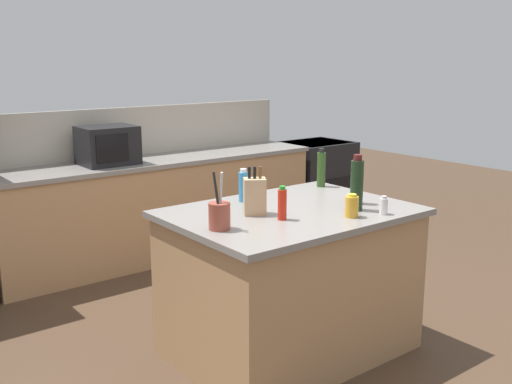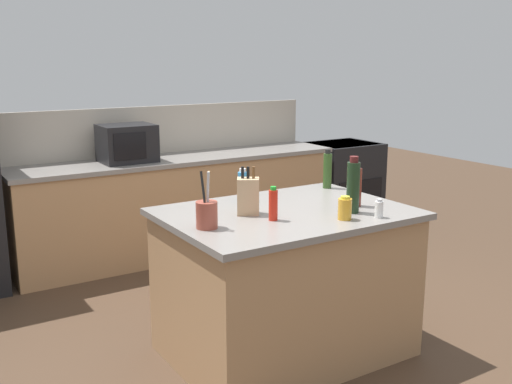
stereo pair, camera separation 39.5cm
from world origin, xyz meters
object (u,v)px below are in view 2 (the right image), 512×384
at_px(vinegar_bottle, 356,186).
at_px(hot_sauce_bottle, 273,204).
at_px(dish_soap_bottle, 243,186).
at_px(honey_jar, 345,209).
at_px(wine_bottle, 353,186).
at_px(range_oven, 342,183).
at_px(utensil_crock, 207,214).
at_px(knife_block, 248,196).
at_px(salt_shaker, 379,209).
at_px(olive_oil_bottle, 327,170).
at_px(microwave, 127,143).

bearing_deg(vinegar_bottle, hot_sauce_bottle, -179.52).
relative_size(dish_soap_bottle, honey_jar, 1.57).
bearing_deg(wine_bottle, vinegar_bottle, 42.35).
bearing_deg(honey_jar, dish_soap_bottle, 111.11).
height_order(range_oven, utensil_crock, utensil_crock).
bearing_deg(knife_block, hot_sauce_bottle, -43.04).
relative_size(range_oven, salt_shaker, 8.21).
bearing_deg(dish_soap_bottle, olive_oil_bottle, 1.93).
relative_size(wine_bottle, honey_jar, 2.50).
relative_size(microwave, wine_bottle, 1.36).
relative_size(range_oven, hot_sauce_bottle, 4.61).
bearing_deg(range_oven, knife_block, -139.85).
bearing_deg(knife_block, olive_oil_bottle, 52.27).
bearing_deg(olive_oil_bottle, dish_soap_bottle, -178.07).
height_order(range_oven, olive_oil_bottle, olive_oil_bottle).
bearing_deg(honey_jar, microwave, 98.46).
xyz_separation_m(salt_shaker, olive_oil_bottle, (0.25, 0.80, 0.08)).
height_order(utensil_crock, honey_jar, utensil_crock).
relative_size(olive_oil_bottle, dish_soap_bottle, 1.29).
bearing_deg(vinegar_bottle, range_oven, 51.40).
bearing_deg(vinegar_bottle, utensil_crock, 177.13).
relative_size(microwave, utensil_crock, 1.47).
height_order(microwave, utensil_crock, microwave).
bearing_deg(knife_block, range_oven, 71.57).
bearing_deg(salt_shaker, honey_jar, 159.23).
xyz_separation_m(knife_block, vinegar_bottle, (0.68, -0.19, 0.01)).
height_order(utensil_crock, dish_soap_bottle, utensil_crock).
distance_m(utensil_crock, honey_jar, 0.81).
relative_size(microwave, dish_soap_bottle, 2.17).
bearing_deg(microwave, utensil_crock, -99.53).
xyz_separation_m(utensil_crock, wine_bottle, (0.90, -0.17, 0.08)).
xyz_separation_m(utensil_crock, olive_oil_bottle, (1.21, 0.46, 0.05)).
distance_m(range_oven, olive_oil_bottle, 2.55).
xyz_separation_m(range_oven, vinegar_bottle, (-1.86, -2.33, 0.60)).
bearing_deg(dish_soap_bottle, honey_jar, -68.89).
bearing_deg(utensil_crock, hot_sauce_bottle, -8.10).
height_order(salt_shaker, hot_sauce_bottle, hot_sauce_bottle).
distance_m(utensil_crock, hot_sauce_bottle, 0.40).
height_order(range_oven, knife_block, knife_block).
xyz_separation_m(range_oven, wine_bottle, (-1.99, -2.45, 0.64)).
bearing_deg(range_oven, salt_shaker, -126.45).
distance_m(knife_block, olive_oil_bottle, 0.93).
xyz_separation_m(vinegar_bottle, olive_oil_bottle, (0.18, 0.52, 0.00)).
height_order(vinegar_bottle, dish_soap_bottle, vinegar_bottle).
bearing_deg(salt_shaker, knife_block, 142.37).
xyz_separation_m(utensil_crock, hot_sauce_bottle, (0.40, -0.06, 0.01)).
relative_size(knife_block, salt_shaker, 2.59).
height_order(knife_block, dish_soap_bottle, knife_block).
relative_size(range_oven, microwave, 1.96).
distance_m(range_oven, hot_sauce_bottle, 3.47).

